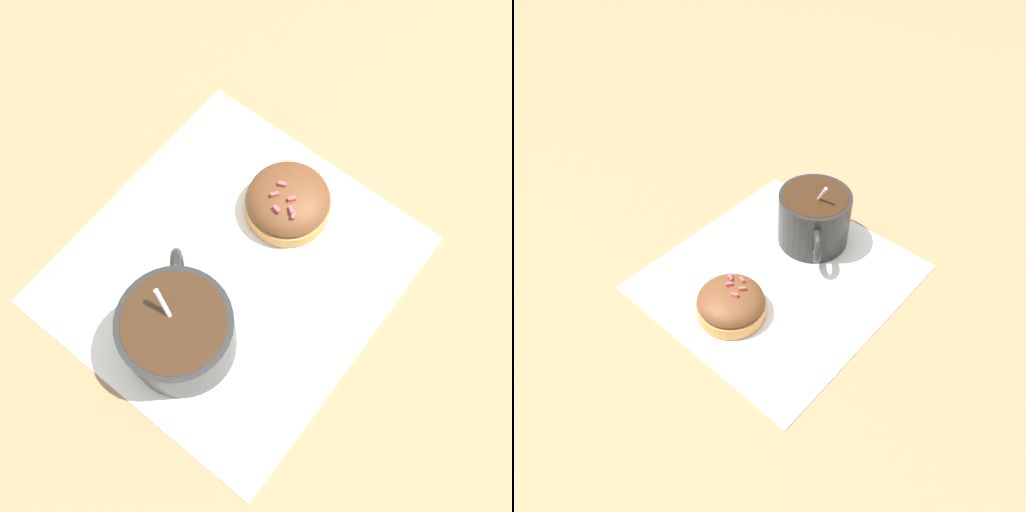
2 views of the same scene
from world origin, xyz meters
The scene contains 4 objects.
ground_plane centered at (0.00, 0.00, 0.00)m, with size 3.00×3.00×0.00m, color #93704C.
paper_napkin centered at (0.00, 0.00, 0.00)m, with size 0.31×0.29×0.00m.
coffee_cup centered at (0.08, 0.01, 0.04)m, with size 0.11×0.10×0.10m.
frosted_pastry centered at (-0.08, 0.01, 0.02)m, with size 0.08×0.08×0.04m.
Camera 1 is at (0.14, 0.13, 0.51)m, focal length 42.00 mm.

